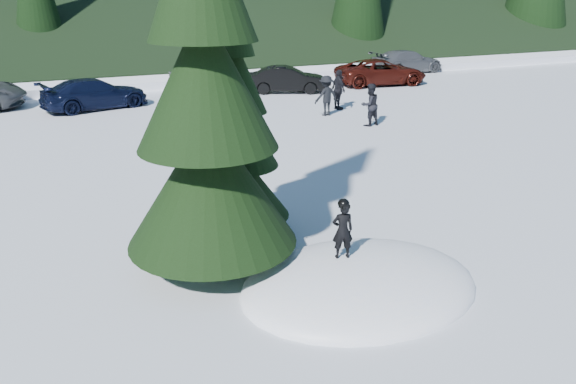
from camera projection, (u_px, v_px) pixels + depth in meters
name	position (u px, v px, depth m)	size (l,w,h in m)	color
ground	(359.00, 287.00, 10.23)	(200.00, 200.00, 0.00)	white
snow_mound	(359.00, 287.00, 10.23)	(4.48, 3.52, 0.96)	white
spruce_tall	(206.00, 98.00, 9.81)	(3.20, 3.20, 8.60)	black
spruce_short	(237.00, 140.00, 11.81)	(2.20, 2.20, 5.37)	black
child_skier	(343.00, 230.00, 10.11)	(0.39, 0.26, 1.07)	black
adult_0	(370.00, 105.00, 21.78)	(0.80, 0.62, 1.64)	black
adult_1	(339.00, 90.00, 24.65)	(1.02, 0.43, 1.75)	black
adult_2	(326.00, 96.00, 23.52)	(1.08, 0.62, 1.67)	black
car_3	(95.00, 94.00, 24.87)	(1.88, 4.62, 1.34)	black
car_4	(203.00, 75.00, 30.33)	(1.46, 3.63, 1.24)	#93949B
car_5	(287.00, 80.00, 28.70)	(1.40, 4.02, 1.33)	black
car_6	(381.00, 72.00, 30.95)	(2.31, 5.01, 1.39)	#3B100A
car_7	(407.00, 61.00, 35.31)	(1.96, 4.83, 1.40)	#53575C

